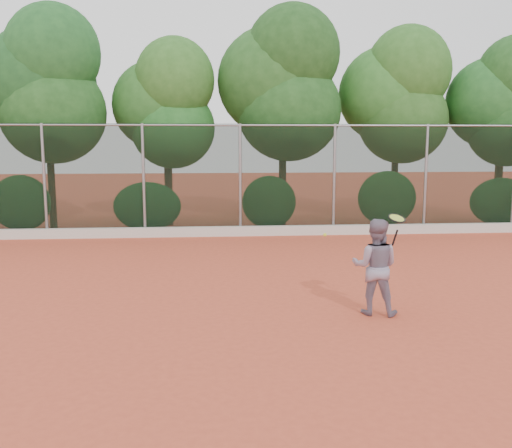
{
  "coord_description": "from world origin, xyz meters",
  "views": [
    {
      "loc": [
        -0.99,
        -10.89,
        3.05
      ],
      "look_at": [
        0.0,
        1.0,
        1.25
      ],
      "focal_mm": 40.0,
      "sensor_mm": 36.0,
      "label": 1
    }
  ],
  "objects": [
    {
      "name": "tennis_ball_in_flight",
      "position": [
        0.99,
        -1.4,
        1.41
      ],
      "size": [
        0.06,
        0.06,
        0.06
      ],
      "color": "#CDDF32",
      "rests_on": "ground"
    },
    {
      "name": "ground",
      "position": [
        0.0,
        0.0,
        0.0
      ],
      "size": [
        80.0,
        80.0,
        0.0
      ],
      "primitive_type": "plane",
      "color": "#CA4B2F",
      "rests_on": "ground"
    },
    {
      "name": "tennis_player",
      "position": [
        1.88,
        -1.43,
        0.84
      ],
      "size": [
        0.98,
        0.88,
        1.68
      ],
      "primitive_type": "imported",
      "rotation": [
        0.0,
        0.0,
        2.8
      ],
      "color": "gray",
      "rests_on": "ground"
    },
    {
      "name": "foliage_backdrop",
      "position": [
        -0.55,
        8.98,
        4.4
      ],
      "size": [
        23.7,
        3.63,
        7.55
      ],
      "color": "#45301A",
      "rests_on": "ground"
    },
    {
      "name": "concrete_curb",
      "position": [
        0.0,
        6.82,
        0.15
      ],
      "size": [
        24.0,
        0.2,
        0.3
      ],
      "primitive_type": "cube",
      "color": "beige",
      "rests_on": "ground"
    },
    {
      "name": "chainlink_fence",
      "position": [
        -0.0,
        7.0,
        1.86
      ],
      "size": [
        24.09,
        0.09,
        3.5
      ],
      "color": "black",
      "rests_on": "ground"
    },
    {
      "name": "tennis_racket",
      "position": [
        2.21,
        -1.47,
        1.66
      ],
      "size": [
        0.38,
        0.37,
        0.57
      ],
      "color": "black",
      "rests_on": "ground"
    }
  ]
}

